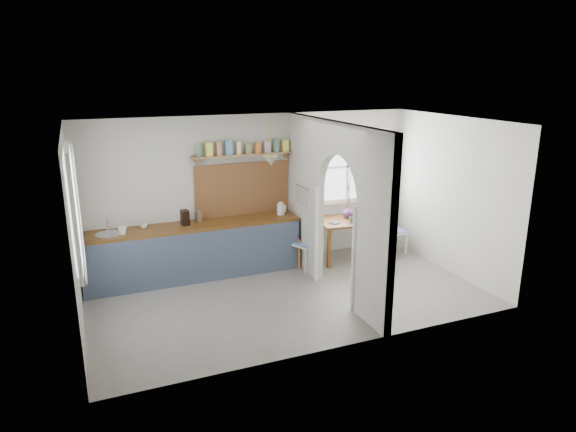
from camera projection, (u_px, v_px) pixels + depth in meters
name	position (u px, v px, depth m)	size (l,w,h in m)	color
floor	(289.00, 296.00, 7.76)	(5.80, 3.20, 0.01)	gray
ceiling	(289.00, 123.00, 7.05)	(5.80, 3.20, 0.01)	beige
walls	(289.00, 214.00, 7.40)	(5.81, 3.21, 2.60)	beige
partition	(331.00, 198.00, 7.67)	(0.12, 3.20, 2.60)	beige
kitchen_window	(72.00, 210.00, 6.25)	(0.10, 1.16, 1.50)	white
nook_window	(347.00, 166.00, 9.37)	(1.76, 0.10, 1.30)	white
counter	(195.00, 250.00, 8.40)	(3.50, 0.60, 0.90)	#5D3814
sink	(109.00, 235.00, 7.78)	(0.40, 0.40, 0.02)	silver
backsplash	(243.00, 189.00, 8.71)	(1.65, 0.03, 0.90)	brown
shelf	(243.00, 151.00, 8.46)	(1.75, 0.20, 0.21)	#A67F59
pendant_lamp	(271.00, 161.00, 8.32)	(0.26, 0.26, 0.16)	beige
utensil_rail	(303.00, 187.00, 8.39)	(0.02, 0.02, 0.50)	silver
dining_table	(351.00, 239.00, 9.22)	(1.18, 0.79, 0.74)	#5D3814
chair_left	(305.00, 242.00, 8.76)	(0.42, 0.42, 0.93)	white
chair_right	(394.00, 231.00, 9.53)	(0.38, 0.38, 0.84)	white
kettle	(281.00, 208.00, 8.81)	(0.18, 0.14, 0.21)	white
mug_a	(122.00, 231.00, 7.75)	(0.12, 0.12, 0.11)	white
mug_b	(144.00, 226.00, 8.05)	(0.11, 0.11, 0.08)	beige
knife_block	(185.00, 218.00, 8.21)	(0.11, 0.15, 0.24)	black
jar	(199.00, 216.00, 8.41)	(0.11, 0.11, 0.18)	brown
towel_magenta	(298.00, 253.00, 8.78)	(0.02, 0.03, 0.58)	#A52F65
towel_orange	(299.00, 255.00, 8.75)	(0.02, 0.03, 0.55)	gold
bowl	(368.00, 218.00, 9.07)	(0.34, 0.34, 0.08)	silver
table_cup	(352.00, 219.00, 8.96)	(0.10, 0.10, 0.09)	#4C6F51
plate	(334.00, 222.00, 8.91)	(0.20, 0.20, 0.02)	#393132
vase	(348.00, 212.00, 9.22)	(0.20, 0.20, 0.21)	#592D67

